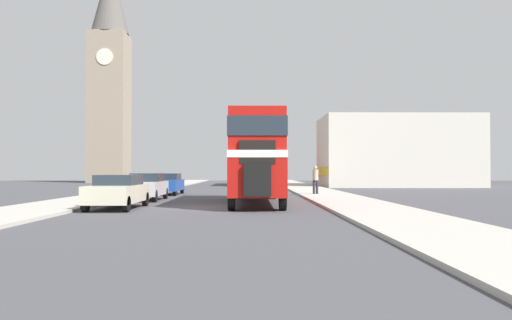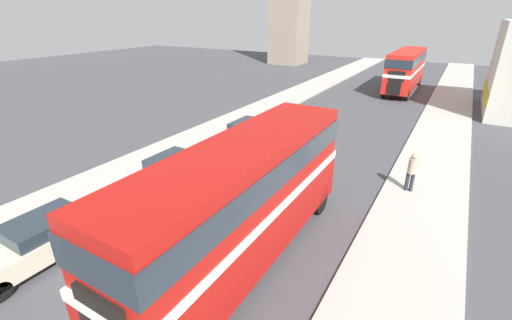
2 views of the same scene
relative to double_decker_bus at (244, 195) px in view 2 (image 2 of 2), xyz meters
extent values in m
plane|color=#47474C|center=(-2.13, -2.77, -2.49)|extent=(120.00, 120.00, 0.00)
cube|color=#B7B2A8|center=(-8.88, -2.77, -2.43)|extent=(3.50, 120.00, 0.12)
cube|color=#B2140F|center=(0.00, 0.02, -1.16)|extent=(2.35, 10.23, 1.59)
cube|color=white|center=(0.00, 0.02, -0.21)|extent=(2.38, 10.28, 0.29)
cube|color=#B2140F|center=(0.00, 0.02, 0.80)|extent=(2.31, 10.03, 1.74)
cube|color=#232D38|center=(0.00, 0.02, 0.89)|extent=(2.38, 10.13, 0.78)
cube|color=black|center=(0.00, -5.05, -0.16)|extent=(1.41, 0.12, 0.93)
cylinder|color=black|center=(-1.04, 4.12, -1.92)|extent=(0.28, 1.13, 1.13)
cylinder|color=black|center=(1.04, 4.12, -1.92)|extent=(0.28, 1.13, 1.13)
cube|color=red|center=(-0.05, 31.05, -1.17)|extent=(2.38, 10.55, 1.56)
cube|color=white|center=(-0.05, 31.05, -0.25)|extent=(2.41, 10.60, 0.28)
cube|color=red|center=(-0.05, 31.05, 0.75)|extent=(2.34, 10.34, 1.71)
cube|color=#232D38|center=(-0.05, 31.05, 0.83)|extent=(2.41, 10.44, 0.77)
cube|color=black|center=(-0.05, 25.68, -1.25)|extent=(1.07, 0.20, 1.25)
cube|color=black|center=(-0.05, 25.83, -0.19)|extent=(1.43, 0.12, 0.91)
cylinder|color=black|center=(-1.11, 26.69, -1.92)|extent=(0.28, 1.13, 1.13)
cylinder|color=black|center=(1.00, 26.69, -1.92)|extent=(0.28, 1.13, 1.13)
cylinder|color=black|center=(-1.11, 35.31, -1.92)|extent=(0.28, 1.13, 1.13)
cylinder|color=black|center=(1.00, 35.31, -1.92)|extent=(0.28, 1.13, 1.13)
cube|color=beige|center=(-5.88, -3.26, -1.84)|extent=(1.79, 4.38, 0.72)
cube|color=#232D38|center=(-5.88, -3.08, -1.27)|extent=(1.58, 2.28, 0.43)
cylinder|color=black|center=(-6.68, -1.52, -2.17)|extent=(0.20, 0.64, 0.64)
cylinder|color=black|center=(-5.09, -1.52, -2.17)|extent=(0.20, 0.64, 0.64)
cube|color=silver|center=(-5.92, 2.75, -1.83)|extent=(1.69, 4.13, 0.74)
cube|color=#232D38|center=(-5.92, 2.91, -1.24)|extent=(1.48, 2.15, 0.45)
cylinder|color=black|center=(-6.66, 1.13, -2.17)|extent=(0.20, 0.64, 0.64)
cylinder|color=black|center=(-5.17, 1.13, -2.17)|extent=(0.20, 0.64, 0.64)
cylinder|color=black|center=(-6.66, 4.36, -2.17)|extent=(0.20, 0.64, 0.64)
cylinder|color=black|center=(-5.17, 4.36, -2.17)|extent=(0.20, 0.64, 0.64)
cube|color=#1E479E|center=(-5.86, 9.36, -1.84)|extent=(1.66, 4.32, 0.72)
cube|color=#232D38|center=(-5.86, 9.53, -1.27)|extent=(1.46, 2.25, 0.43)
cylinder|color=black|center=(-6.59, 7.65, -2.17)|extent=(0.20, 0.64, 0.64)
cylinder|color=black|center=(-5.13, 7.65, -2.17)|extent=(0.20, 0.64, 0.64)
cylinder|color=black|center=(-6.59, 11.07, -2.17)|extent=(0.20, 0.64, 0.64)
cylinder|color=black|center=(-5.13, 11.07, -2.17)|extent=(0.20, 0.64, 0.64)
cylinder|color=#282833|center=(3.83, 7.77, -1.93)|extent=(0.16, 0.16, 0.88)
cylinder|color=#282833|center=(4.03, 7.77, -1.93)|extent=(0.16, 0.16, 0.88)
cylinder|color=tan|center=(3.93, 7.77, -1.14)|extent=(0.37, 0.37, 0.70)
sphere|color=tan|center=(3.93, 7.77, -0.68)|extent=(0.24, 0.24, 0.24)
cube|color=gold|center=(6.98, 26.32, -0.93)|extent=(0.12, 8.24, 0.85)
camera|label=1|loc=(-0.26, -24.41, -0.88)|focal=35.00mm
camera|label=2|loc=(4.98, -7.67, 5.12)|focal=24.00mm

